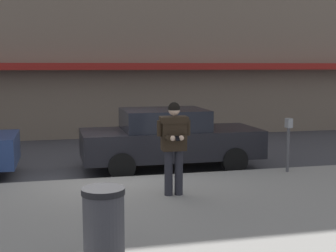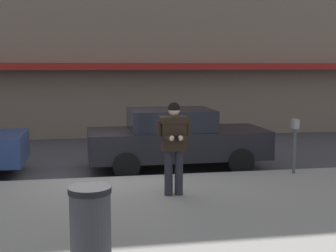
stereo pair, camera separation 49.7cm
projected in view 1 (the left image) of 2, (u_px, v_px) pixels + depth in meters
name	position (u px, v px, depth m)	size (l,w,h in m)	color
ground_plane	(113.00, 181.00, 10.72)	(80.00, 80.00, 0.00)	#3D3D42
sidewalk	(189.00, 213.00, 8.19)	(32.00, 5.30, 0.14)	gray
curb_paint_line	(156.00, 178.00, 11.00)	(28.00, 0.12, 0.01)	silver
parked_sedan_mid	(169.00, 138.00, 11.88)	(4.52, 1.97, 1.54)	black
man_texting_on_phone	(174.00, 138.00, 8.91)	(0.65, 0.59, 1.81)	#23232B
parking_meter	(288.00, 137.00, 10.94)	(0.12, 0.18, 1.27)	#4C4C51
trash_bin	(104.00, 226.00, 5.86)	(0.55, 0.55, 0.98)	#38383D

